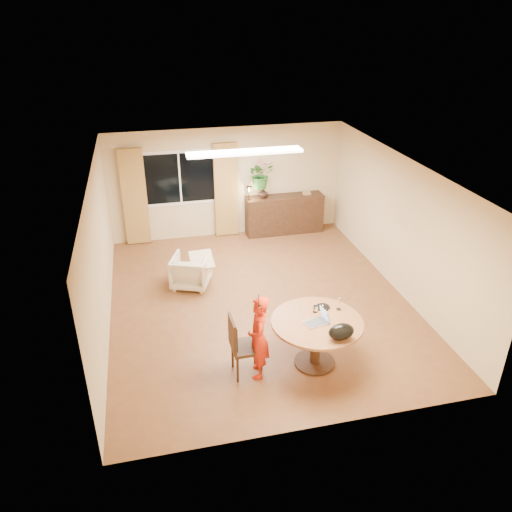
{
  "coord_description": "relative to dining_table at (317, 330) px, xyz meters",
  "views": [
    {
      "loc": [
        -1.9,
        -7.85,
        5.05
      ],
      "look_at": [
        -0.11,
        -0.2,
        1.08
      ],
      "focal_mm": 35.0,
      "sensor_mm": 36.0,
      "label": 1
    }
  ],
  "objects": [
    {
      "name": "floor",
      "position": [
        -0.42,
        1.98,
        -0.62
      ],
      "size": [
        6.5,
        6.5,
        0.0
      ],
      "primitive_type": "plane",
      "color": "brown",
      "rests_on": "ground"
    },
    {
      "name": "ceiling",
      "position": [
        -0.42,
        1.98,
        1.98
      ],
      "size": [
        6.5,
        6.5,
        0.0
      ],
      "primitive_type": "plane",
      "rotation": [
        3.14,
        0.0,
        0.0
      ],
      "color": "white",
      "rests_on": "wall_back"
    },
    {
      "name": "wall_back",
      "position": [
        -0.42,
        5.23,
        0.68
      ],
      "size": [
        5.5,
        0.0,
        5.5
      ],
      "primitive_type": "plane",
      "rotation": [
        1.57,
        0.0,
        0.0
      ],
      "color": "tan",
      "rests_on": "floor"
    },
    {
      "name": "wall_left",
      "position": [
        -3.17,
        1.98,
        0.68
      ],
      "size": [
        0.0,
        6.5,
        6.5
      ],
      "primitive_type": "plane",
      "rotation": [
        1.57,
        0.0,
        1.57
      ],
      "color": "tan",
      "rests_on": "floor"
    },
    {
      "name": "wall_right",
      "position": [
        2.33,
        1.98,
        0.68
      ],
      "size": [
        0.0,
        6.5,
        6.5
      ],
      "primitive_type": "plane",
      "rotation": [
        1.57,
        0.0,
        -1.57
      ],
      "color": "tan",
      "rests_on": "floor"
    },
    {
      "name": "window",
      "position": [
        -1.52,
        5.21,
        0.88
      ],
      "size": [
        1.7,
        0.03,
        1.3
      ],
      "color": "white",
      "rests_on": "wall_back"
    },
    {
      "name": "curtain_left",
      "position": [
        -2.57,
        5.13,
        0.52
      ],
      "size": [
        0.55,
        0.08,
        2.25
      ],
      "primitive_type": "cube",
      "color": "olive",
      "rests_on": "wall_back"
    },
    {
      "name": "curtain_right",
      "position": [
        -0.47,
        5.13,
        0.52
      ],
      "size": [
        0.55,
        0.08,
        2.25
      ],
      "primitive_type": "cube",
      "color": "olive",
      "rests_on": "wall_back"
    },
    {
      "name": "ceiling_panel",
      "position": [
        -0.42,
        3.18,
        1.94
      ],
      "size": [
        2.2,
        0.35,
        0.05
      ],
      "primitive_type": "cube",
      "color": "white",
      "rests_on": "ceiling"
    },
    {
      "name": "dining_table",
      "position": [
        0.0,
        0.0,
        0.0
      ],
      "size": [
        1.4,
        1.4,
        0.79
      ],
      "color": "brown",
      "rests_on": "floor"
    },
    {
      "name": "dining_chair",
      "position": [
        -1.09,
        0.03,
        -0.12
      ],
      "size": [
        0.49,
        0.45,
        1.01
      ],
      "primitive_type": null,
      "rotation": [
        0.0,
        0.0,
        0.02
      ],
      "color": "black",
      "rests_on": "floor"
    },
    {
      "name": "child",
      "position": [
        -0.92,
        -0.04,
        0.05
      ],
      "size": [
        0.54,
        0.41,
        1.34
      ],
      "primitive_type": "imported",
      "rotation": [
        0.0,
        0.0,
        -1.77
      ],
      "color": "red",
      "rests_on": "floor"
    },
    {
      "name": "laptop",
      "position": [
        -0.05,
        -0.05,
        0.28
      ],
      "size": [
        0.38,
        0.29,
        0.23
      ],
      "primitive_type": null,
      "rotation": [
        0.0,
        0.0,
        0.19
      ],
      "color": "#B7B7BC",
      "rests_on": "dining_table"
    },
    {
      "name": "tumbler",
      "position": [
        0.05,
        0.24,
        0.22
      ],
      "size": [
        0.07,
        0.07,
        0.11
      ],
      "primitive_type": null,
      "rotation": [
        0.0,
        0.0,
        0.01
      ],
      "color": "white",
      "rests_on": "dining_table"
    },
    {
      "name": "wine_glass",
      "position": [
        0.43,
        0.22,
        0.27
      ],
      "size": [
        0.08,
        0.08,
        0.21
      ],
      "primitive_type": null,
      "rotation": [
        0.0,
        0.0,
        0.13
      ],
      "color": "white",
      "rests_on": "dining_table"
    },
    {
      "name": "pot_lid",
      "position": [
        0.21,
        0.33,
        0.19
      ],
      "size": [
        0.26,
        0.26,
        0.04
      ],
      "primitive_type": null,
      "rotation": [
        0.0,
        0.0,
        -0.17
      ],
      "color": "white",
      "rests_on": "dining_table"
    },
    {
      "name": "handbag",
      "position": [
        0.17,
        -0.51,
        0.3
      ],
      "size": [
        0.42,
        0.31,
        0.25
      ],
      "primitive_type": null,
      "rotation": [
        0.0,
        0.0,
        0.26
      ],
      "color": "black",
      "rests_on": "dining_table"
    },
    {
      "name": "armchair",
      "position": [
        -1.6,
        2.87,
        -0.3
      ],
      "size": [
        0.91,
        0.92,
        0.66
      ],
      "primitive_type": "imported",
      "rotation": [
        0.0,
        0.0,
        2.77
      ],
      "color": "beige",
      "rests_on": "floor"
    },
    {
      "name": "throw",
      "position": [
        -1.39,
        2.8,
        0.05
      ],
      "size": [
        0.47,
        0.56,
        0.03
      ],
      "primitive_type": null,
      "rotation": [
        0.0,
        0.0,
        0.03
      ],
      "color": "beige",
      "rests_on": "armchair"
    },
    {
      "name": "sideboard",
      "position": [
        0.93,
        4.99,
        -0.15
      ],
      "size": [
        1.88,
        0.46,
        0.94
      ],
      "primitive_type": "cube",
      "color": "black",
      "rests_on": "floor"
    },
    {
      "name": "vase",
      "position": [
        0.39,
        4.99,
        0.44
      ],
      "size": [
        0.29,
        0.29,
        0.25
      ],
      "primitive_type": "imported",
      "rotation": [
        0.0,
        0.0,
        0.28
      ],
      "color": "black",
      "rests_on": "sideboard"
    },
    {
      "name": "bouquet",
      "position": [
        0.33,
        4.99,
        0.89
      ],
      "size": [
        0.7,
        0.65,
        0.66
      ],
      "primitive_type": "imported",
      "rotation": [
        0.0,
        0.0,
        0.26
      ],
      "color": "#3C6D29",
      "rests_on": "vase"
    },
    {
      "name": "book_stack",
      "position": [
        1.48,
        4.99,
        0.35
      ],
      "size": [
        0.19,
        0.15,
        0.07
      ],
      "primitive_type": null,
      "rotation": [
        0.0,
        0.0,
        0.09
      ],
      "color": "olive",
      "rests_on": "sideboard"
    },
    {
      "name": "desk_lamp",
      "position": [
        0.04,
        4.94,
        0.49
      ],
      "size": [
        0.15,
        0.15,
        0.34
      ],
      "primitive_type": null,
      "rotation": [
        0.0,
        0.0,
        0.04
      ],
      "color": "black",
      "rests_on": "sideboard"
    }
  ]
}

